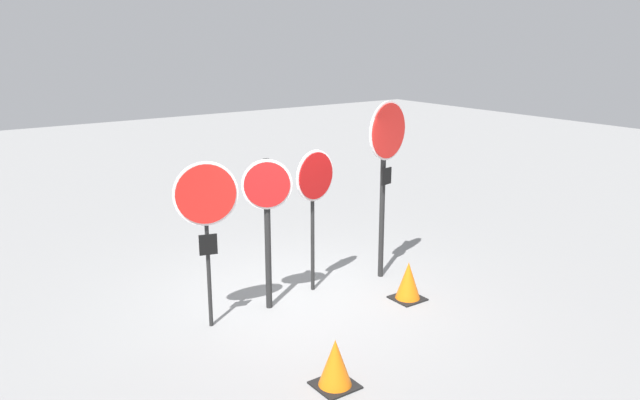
% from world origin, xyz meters
% --- Properties ---
extents(ground_plane, '(40.00, 40.00, 0.00)m').
position_xyz_m(ground_plane, '(0.00, 0.00, 0.00)').
color(ground_plane, gray).
extents(stop_sign_0, '(0.78, 0.25, 2.17)m').
position_xyz_m(stop_sign_0, '(-1.39, -0.05, 1.63)').
color(stop_sign_0, black).
rests_on(stop_sign_0, ground).
extents(stop_sign_1, '(0.61, 0.31, 2.09)m').
position_xyz_m(stop_sign_1, '(-0.49, 0.01, 1.45)').
color(stop_sign_1, black).
rests_on(stop_sign_1, ground).
extents(stop_sign_2, '(0.72, 0.18, 2.09)m').
position_xyz_m(stop_sign_2, '(0.38, 0.16, 1.58)').
color(stop_sign_2, black).
rests_on(stop_sign_2, ground).
extents(stop_sign_3, '(0.85, 0.23, 2.72)m').
position_xyz_m(stop_sign_3, '(1.53, -0.02, 1.95)').
color(stop_sign_3, black).
rests_on(stop_sign_3, ground).
extents(traffic_cone_0, '(0.43, 0.43, 0.54)m').
position_xyz_m(traffic_cone_0, '(-0.92, -2.07, 0.27)').
color(traffic_cone_0, black).
rests_on(traffic_cone_0, ground).
extents(traffic_cone_1, '(0.42, 0.42, 0.55)m').
position_xyz_m(traffic_cone_1, '(1.27, -0.86, 0.27)').
color(traffic_cone_1, black).
rests_on(traffic_cone_1, ground).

